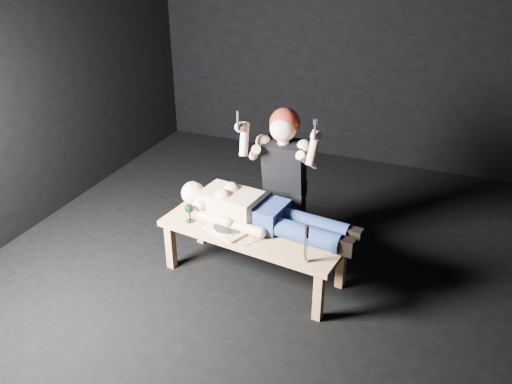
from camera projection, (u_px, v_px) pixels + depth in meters
ground at (291, 272)px, 4.42m from camera, size 5.00×5.00×0.00m
back_wall at (370, 32)px, 5.78m from camera, size 5.00×0.00×5.00m
table at (254, 253)px, 4.28m from camera, size 1.52×0.73×0.45m
lying_man at (265, 210)px, 4.18m from camera, size 1.46×0.61×0.25m
kneeling_woman at (286, 178)px, 4.47m from camera, size 0.77×0.85×1.35m
serving_tray at (227, 229)px, 4.15m from camera, size 0.38×0.33×0.02m
plate at (227, 227)px, 4.14m from camera, size 0.28×0.28×0.02m
apple at (230, 223)px, 4.12m from camera, size 0.07×0.07×0.07m
goblet at (190, 213)px, 4.24m from camera, size 0.08×0.08×0.16m
fork_flat at (209, 227)px, 4.20m from camera, size 0.03×0.16×0.01m
knife_flat at (252, 243)px, 4.00m from camera, size 0.09×0.14×0.01m
spoon_flat at (251, 233)px, 4.12m from camera, size 0.12×0.12×0.01m
carving_knife at (306, 244)px, 3.72m from camera, size 0.04×0.05×0.30m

